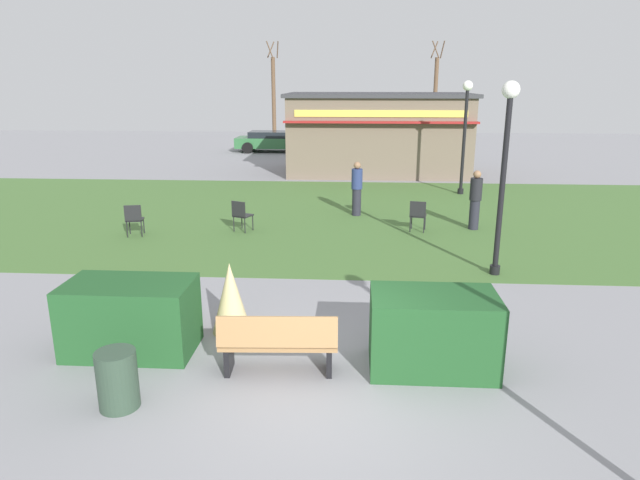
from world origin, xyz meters
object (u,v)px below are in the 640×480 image
park_bench (278,343)px  cafe_chair_east (134,218)px  trash_bin (117,380)px  person_standing (357,188)px  tree_left_bg (274,96)px  lamppost_mid (505,156)px  food_kiosk (378,133)px  lamppost_far (465,124)px  cafe_chair_center (418,213)px  parked_car_west_slot (271,141)px  cafe_chair_west (241,213)px  person_strolling (475,200)px  tree_right_bg (435,98)px

park_bench → cafe_chair_east: size_ratio=1.94×
trash_bin → person_standing: bearing=74.4°
cafe_chair_east → tree_left_bg: tree_left_bg is taller
lamppost_mid → person_standing: size_ratio=2.43×
trash_bin → food_kiosk: 20.15m
lamppost_far → tree_left_bg: 22.28m
cafe_chair_center → cafe_chair_east: bearing=-172.8°
person_standing → parked_car_west_slot: size_ratio=0.40×
park_bench → tree_left_bg: (-4.86, 33.71, 2.52)m
cafe_chair_center → parked_car_west_slot: 19.29m
food_kiosk → cafe_chair_west: (-4.16, -10.90, -1.26)m
person_strolling → trash_bin: bearing=179.7°
trash_bin → cafe_chair_center: cafe_chair_center is taller
lamppost_far → parked_car_west_slot: bearing=125.9°
lamppost_far → person_strolling: lamppost_far is taller
person_standing → cafe_chair_center: bearing=-74.3°
trash_bin → tree_left_bg: bearing=94.8°
lamppost_mid → person_strolling: 4.27m
cafe_chair_east → parked_car_west_slot: 19.05m
park_bench → tree_left_bg: 34.16m
lamppost_far → food_kiosk: 5.83m
tree_right_bg → person_standing: bearing=-103.1°
person_strolling → parked_car_west_slot: bearing=59.3°
tree_left_bg → tree_right_bg: 11.34m
food_kiosk → trash_bin: bearing=-101.5°
trash_bin → person_standing: 11.44m
person_standing → tree_right_bg: bearing=50.6°
tree_left_bg → tree_right_bg: tree_left_bg is taller
lamppost_far → parked_car_west_slot: lamppost_far is taller
trash_bin → person_strolling: person_strolling is taller
cafe_chair_west → tree_left_bg: 26.17m
trash_bin → cafe_chair_center: (4.78, 9.11, 0.14)m
food_kiosk → parked_car_west_slot: food_kiosk is taller
park_bench → trash_bin: 2.19m
cafe_chair_west → person_strolling: 6.61m
lamppost_far → tree_left_bg: tree_left_bg is taller
cafe_chair_west → cafe_chair_east: bearing=-166.6°
food_kiosk → tree_left_bg: size_ratio=1.22×
trash_bin → cafe_chair_west: 8.80m
cafe_chair_center → parked_car_west_slot: (-6.79, 18.05, 0.12)m
trash_bin → cafe_chair_east: (-2.95, 8.13, 0.14)m
lamppost_far → trash_bin: lamppost_far is taller
tree_left_bg → trash_bin: bearing=-85.2°
cafe_chair_east → lamppost_far: bearing=33.6°
trash_bin → cafe_chair_west: bearing=91.0°
tree_left_bg → tree_right_bg: size_ratio=1.01×
lamppost_mid → person_strolling: lamppost_mid is taller
trash_bin → parked_car_west_slot: bearing=94.2°
person_standing → tree_right_bg: size_ratio=0.25×
tree_left_bg → food_kiosk: bearing=-65.3°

